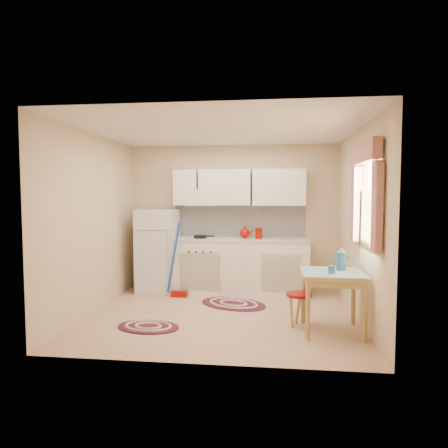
{
  "coord_description": "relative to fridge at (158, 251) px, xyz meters",
  "views": [
    {
      "loc": [
        0.66,
        -5.3,
        1.62
      ],
      "look_at": [
        0.01,
        0.25,
        1.23
      ],
      "focal_mm": 32.0,
      "sensor_mm": 36.0,
      "label": 1
    }
  ],
  "objects": [
    {
      "name": "stool",
      "position": [
        2.26,
        -1.6,
        -0.49
      ],
      "size": [
        0.32,
        0.32,
        0.42
      ],
      "primitive_type": "cylinder",
      "rotation": [
        0.0,
        0.0,
        0.02
      ],
      "color": "#8D0C05",
      "rests_on": "ground"
    },
    {
      "name": "rug_center",
      "position": [
        1.35,
        -0.68,
        -0.69
      ],
      "size": [
        1.23,
        1.06,
        0.02
      ],
      "primitive_type": null,
      "rotation": [
        0.0,
        0.0,
        -0.43
      ],
      "color": "maroon",
      "rests_on": "ground"
    },
    {
      "name": "table",
      "position": [
        2.63,
        -1.76,
        -0.34
      ],
      "size": [
        0.72,
        0.72,
        0.72
      ],
      "primitive_type": "cube",
      "color": "tan",
      "rests_on": "ground"
    },
    {
      "name": "mug",
      "position": [
        2.61,
        -1.86,
        0.07
      ],
      "size": [
        0.1,
        0.1,
        0.1
      ],
      "primitive_type": "cylinder",
      "rotation": [
        0.0,
        0.0,
        0.28
      ],
      "color": "teal",
      "rests_on": "table"
    },
    {
      "name": "red_canister",
      "position": [
        1.7,
        0.05,
        0.3
      ],
      "size": [
        0.12,
        0.12,
        0.16
      ],
      "primitive_type": "cylinder",
      "rotation": [
        0.0,
        0.0,
        0.03
      ],
      "color": "#8D0C05",
      "rests_on": "countertop"
    },
    {
      "name": "base_cabinets",
      "position": [
        1.4,
        0.05,
        -0.26
      ],
      "size": [
        2.25,
        0.6,
        0.88
      ],
      "primitive_type": "cube",
      "color": "white",
      "rests_on": "ground"
    },
    {
      "name": "red_kettle",
      "position": [
        1.47,
        0.05,
        0.31
      ],
      "size": [
        0.24,
        0.23,
        0.19
      ],
      "primitive_type": null,
      "rotation": [
        0.0,
        0.0,
        0.44
      ],
      "color": "#8D0C05",
      "rests_on": "countertop"
    },
    {
      "name": "frying_pan",
      "position": [
        0.73,
        0.0,
        0.24
      ],
      "size": [
        0.27,
        0.27,
        0.05
      ],
      "primitive_type": "cylinder",
      "rotation": [
        0.0,
        0.0,
        0.36
      ],
      "color": "black",
      "rests_on": "countertop"
    },
    {
      "name": "rug_left",
      "position": [
        0.4,
        -1.86,
        -0.69
      ],
      "size": [
        0.85,
        0.62,
        0.02
      ],
      "primitive_type": null,
      "rotation": [
        0.0,
        0.0,
        -0.13
      ],
      "color": "maroon",
      "rests_on": "ground"
    },
    {
      "name": "broom",
      "position": [
        0.45,
        -0.35,
        -0.1
      ],
      "size": [
        0.28,
        0.13,
        1.2
      ],
      "primitive_type": null,
      "rotation": [
        0.0,
        0.0,
        -0.04
      ],
      "color": "#1B45AE",
      "rests_on": "ground"
    },
    {
      "name": "countertop",
      "position": [
        1.4,
        0.05,
        0.2
      ],
      "size": [
        2.27,
        0.62,
        0.04
      ],
      "primitive_type": "cube",
      "color": "beige",
      "rests_on": "base_cabinets"
    },
    {
      "name": "fridge",
      "position": [
        0.0,
        0.0,
        0.0
      ],
      "size": [
        0.65,
        0.6,
        1.4
      ],
      "primitive_type": "cube",
      "color": "silver",
      "rests_on": "ground"
    },
    {
      "name": "coffee_pot",
      "position": [
        2.75,
        -1.64,
        0.17
      ],
      "size": [
        0.19,
        0.18,
        0.3
      ],
      "primitive_type": null,
      "rotation": [
        0.0,
        0.0,
        -0.42
      ],
      "color": "teal",
      "rests_on": "table"
    },
    {
      "name": "room_shell",
      "position": [
        1.39,
        -1.01,
        0.9
      ],
      "size": [
        3.64,
        3.6,
        2.52
      ],
      "color": "tan",
      "rests_on": "ground"
    }
  ]
}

